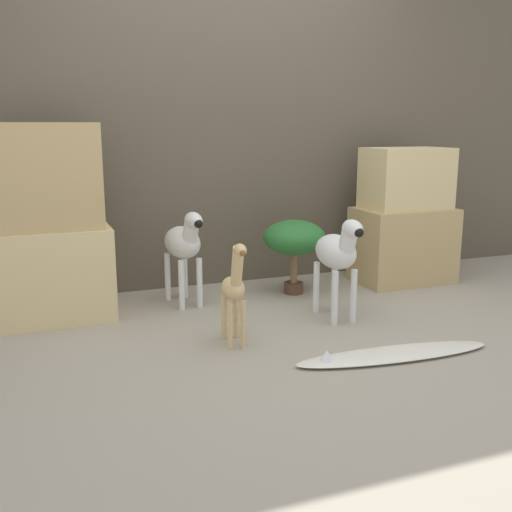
{
  "coord_description": "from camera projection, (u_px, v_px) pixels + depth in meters",
  "views": [
    {
      "loc": [
        -1.37,
        -2.75,
        1.16
      ],
      "look_at": [
        -0.04,
        0.7,
        0.35
      ],
      "focal_mm": 42.0,
      "sensor_mm": 36.0,
      "label": 1
    }
  ],
  "objects": [
    {
      "name": "wall_back",
      "position": [
        223.0,
        134.0,
        4.33
      ],
      "size": [
        6.4,
        0.08,
        2.2
      ],
      "color": "brown",
      "rests_on": "ground_plane"
    },
    {
      "name": "ground_plane",
      "position": [
        309.0,
        345.0,
        3.24
      ],
      "size": [
        14.0,
        14.0,
        0.0
      ],
      "primitive_type": "plane",
      "color": "#9E937F"
    },
    {
      "name": "rock_pillar_left",
      "position": [
        48.0,
        230.0,
        3.57
      ],
      "size": [
        0.71,
        0.46,
        1.18
      ],
      "color": "#DBC184",
      "rests_on": "ground_plane"
    },
    {
      "name": "zebra_left",
      "position": [
        184.0,
        243.0,
        3.89
      ],
      "size": [
        0.25,
        0.49,
        0.64
      ],
      "color": "silver",
      "rests_on": "ground_plane"
    },
    {
      "name": "surfboard",
      "position": [
        393.0,
        354.0,
        3.06
      ],
      "size": [
        1.09,
        0.3,
        0.08
      ],
      "color": "silver",
      "rests_on": "ground_plane"
    },
    {
      "name": "zebra_right",
      "position": [
        338.0,
        252.0,
        3.6
      ],
      "size": [
        0.22,
        0.49,
        0.64
      ],
      "color": "silver",
      "rests_on": "ground_plane"
    },
    {
      "name": "potted_palm_front",
      "position": [
        294.0,
        239.0,
        4.16
      ],
      "size": [
        0.43,
        0.43,
        0.52
      ],
      "color": "#513323",
      "rests_on": "ground_plane"
    },
    {
      "name": "giraffe_figurine",
      "position": [
        234.0,
        287.0,
        3.17
      ],
      "size": [
        0.14,
        0.35,
        0.59
      ],
      "color": "tan",
      "rests_on": "ground_plane"
    },
    {
      "name": "rock_pillar_right",
      "position": [
        404.0,
        221.0,
        4.47
      ],
      "size": [
        0.71,
        0.46,
        1.0
      ],
      "color": "tan",
      "rests_on": "ground_plane"
    }
  ]
}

